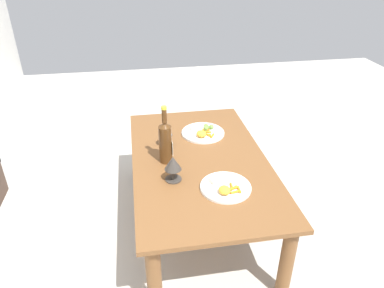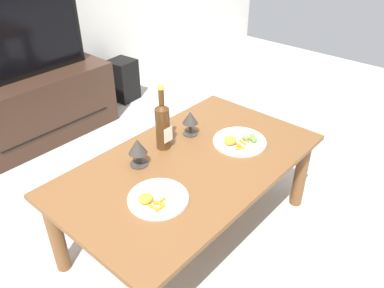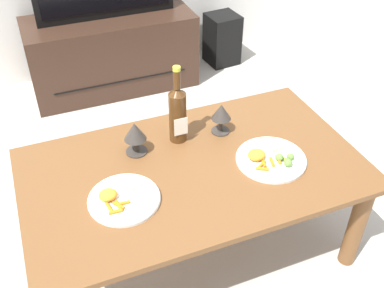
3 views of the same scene
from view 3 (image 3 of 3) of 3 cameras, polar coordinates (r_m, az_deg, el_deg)
ground_plane at (r=2.12m, az=0.17°, el=-12.57°), size 6.40×6.40×0.00m
dining_table at (r=1.83m, az=0.19°, el=-4.62°), size 1.32×0.77×0.47m
tv_stand at (r=3.15m, az=-9.93°, el=11.13°), size 1.08×0.45×0.49m
floor_speaker at (r=3.45m, az=3.76°, el=12.89°), size 0.23×0.23×0.37m
wine_bottle at (r=1.85m, az=-1.80°, el=3.95°), size 0.07×0.07×0.34m
goblet_left at (r=1.81m, az=-7.11°, el=1.35°), size 0.09×0.09×0.14m
goblet_right at (r=1.92m, az=3.66°, el=3.81°), size 0.08×0.08×0.14m
dinner_plate_left at (r=1.66m, az=-8.58°, el=-6.68°), size 0.26×0.26×0.05m
dinner_plate_right at (r=1.83m, az=9.75°, el=-1.76°), size 0.28×0.28×0.05m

